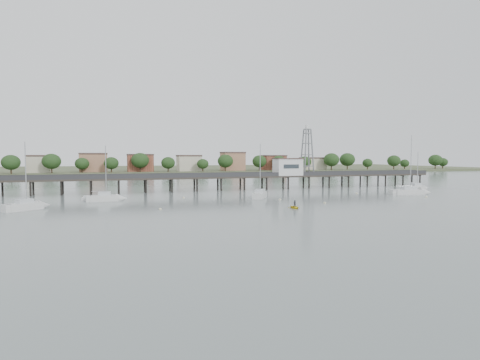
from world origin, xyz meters
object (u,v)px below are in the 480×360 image
object	(u,v)px
sailboat_c	(261,195)
sailboat_d	(415,192)
sailboat_e	(419,188)
yellow_dinghy	(295,208)
lattice_tower	(307,152)
sailboat_a	(31,206)
white_tender	(89,199)
pier	(208,177)
sailboat_b	(110,198)

from	to	relation	value
sailboat_c	sailboat_d	distance (m)	40.78
sailboat_e	yellow_dinghy	xyz separation A→B (m)	(-52.41, -25.98, -0.65)
lattice_tower	sailboat_a	size ratio (longest dim) A/B	1.18
white_tender	pier	bearing A→B (deg)	37.92
sailboat_a	white_tender	size ratio (longest dim) A/B	3.99
pier	sailboat_d	bearing A→B (deg)	-29.65
sailboat_a	sailboat_b	distance (m)	17.25
sailboat_a	sailboat_e	bearing A→B (deg)	-31.84
sailboat_c	yellow_dinghy	world-z (taller)	sailboat_c
sailboat_b	sailboat_a	bearing A→B (deg)	-142.09
pier	sailboat_a	xyz separation A→B (m)	(-40.47, -29.30, -3.15)
lattice_tower	sailboat_a	xyz separation A→B (m)	(-71.97, -29.30, -10.46)
lattice_tower	sailboat_b	xyz separation A→B (m)	(-58.05, -19.11, -10.46)
white_tender	sailboat_c	bearing A→B (deg)	1.88
pier	sailboat_b	xyz separation A→B (m)	(-26.55, -19.11, -3.15)
sailboat_a	yellow_dinghy	world-z (taller)	sailboat_a
pier	yellow_dinghy	distance (m)	43.55
sailboat_d	sailboat_a	bearing A→B (deg)	-166.42
pier	sailboat_a	bearing A→B (deg)	-144.10
sailboat_c	white_tender	world-z (taller)	sailboat_c
pier	sailboat_b	size ratio (longest dim) A/B	11.67
sailboat_a	white_tender	world-z (taller)	sailboat_a
sailboat_d	white_tender	xyz separation A→B (m)	(-79.24, 10.65, -0.25)
lattice_tower	yellow_dinghy	distance (m)	50.77
sailboat_c	yellow_dinghy	xyz separation A→B (m)	(-1.16, -20.90, -0.64)
lattice_tower	sailboat_e	xyz separation A→B (m)	(27.59, -16.89, -10.45)
lattice_tower	sailboat_b	world-z (taller)	lattice_tower
lattice_tower	sailboat_d	size ratio (longest dim) A/B	0.96
sailboat_c	yellow_dinghy	distance (m)	20.94
lattice_tower	white_tender	world-z (taller)	lattice_tower
sailboat_c	sailboat_b	xyz separation A→B (m)	(-34.39, 2.86, 0.00)
pier	sailboat_a	size ratio (longest dim) A/B	11.41
lattice_tower	sailboat_d	distance (m)	33.83
sailboat_a	sailboat_b	size ratio (longest dim) A/B	1.02
pier	lattice_tower	size ratio (longest dim) A/B	9.68
white_tender	sailboat_a	bearing A→B (deg)	-117.77
pier	sailboat_d	xyz separation A→B (m)	(48.24, -27.46, -3.17)
lattice_tower	yellow_dinghy	xyz separation A→B (m)	(-24.83, -42.87, -11.10)
sailboat_a	yellow_dinghy	xyz separation A→B (m)	(47.15, -13.57, -0.64)
pier	yellow_dinghy	xyz separation A→B (m)	(6.67, -42.87, -3.79)
sailboat_b	yellow_dinghy	bearing A→B (deg)	-33.84
pier	sailboat_b	bearing A→B (deg)	-144.26
sailboat_a	sailboat_c	world-z (taller)	sailboat_c
pier	sailboat_e	xyz separation A→B (m)	(59.09, -16.89, -3.14)
lattice_tower	sailboat_a	distance (m)	78.41
lattice_tower	sailboat_d	xyz separation A→B (m)	(16.74, -27.46, -10.47)
sailboat_d	white_tender	size ratio (longest dim) A/B	4.90
sailboat_b	pier	bearing A→B (deg)	37.47
yellow_dinghy	sailboat_a	bearing A→B (deg)	168.14
sailboat_a	sailboat_c	size ratio (longest dim) A/B	0.97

